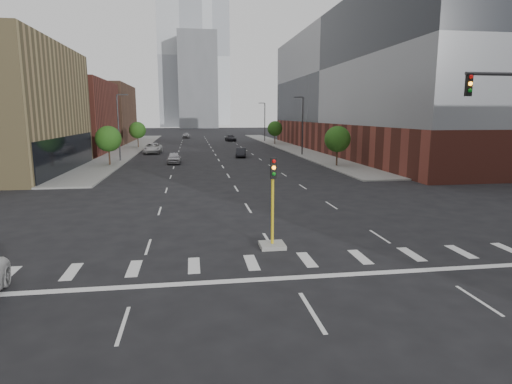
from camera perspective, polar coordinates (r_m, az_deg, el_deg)
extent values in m
plane|color=black|center=(13.01, 10.00, -19.28)|extent=(400.00, 400.00, 0.00)
cube|color=gray|center=(85.66, -16.16, 5.68)|extent=(5.00, 92.00, 0.15)
cube|color=gray|center=(86.97, 3.94, 6.12)|extent=(5.00, 92.00, 0.15)
cube|color=brown|center=(80.28, -26.11, 9.00)|extent=(20.00, 22.00, 12.00)
cube|color=brown|center=(105.40, -21.91, 9.64)|extent=(20.00, 24.00, 13.00)
cube|color=brown|center=(78.22, 16.74, 7.03)|extent=(24.00, 70.00, 5.00)
cube|color=slate|center=(78.45, 17.17, 15.07)|extent=(24.00, 70.00, 17.00)
cube|color=#B2B7BC|center=(232.49, -10.00, 17.23)|extent=(22.00, 22.00, 70.00)
cube|color=#B2B7BC|center=(273.11, -5.88, 17.33)|extent=(20.00, 20.00, 80.00)
cube|color=slate|center=(211.30, -7.77, 14.46)|extent=(18.00, 18.00, 44.00)
cube|color=#999993|center=(21.01, 2.18, -7.12)|extent=(1.20, 1.20, 0.20)
cylinder|color=gold|center=(20.56, 2.21, -2.60)|extent=(0.14, 0.14, 3.20)
cube|color=black|center=(20.02, 2.35, 3.16)|extent=(0.28, 0.18, 1.00)
sphere|color=red|center=(19.89, 2.41, 4.12)|extent=(0.18, 0.18, 0.18)
sphere|color=orange|center=(19.92, 2.40, 3.26)|extent=(0.18, 0.18, 0.18)
sphere|color=#0C7F19|center=(19.96, 2.39, 2.41)|extent=(0.18, 0.18, 0.18)
cube|color=black|center=(22.09, 26.50, 12.66)|extent=(0.28, 0.18, 1.00)
sphere|color=red|center=(22.01, 26.76, 13.56)|extent=(0.18, 0.18, 0.18)
sphere|color=orange|center=(21.99, 26.69, 12.79)|extent=(0.18, 0.18, 0.18)
sphere|color=#0C7F19|center=(21.98, 26.63, 12.01)|extent=(0.18, 0.18, 0.18)
cylinder|color=#2D2D30|center=(67.95, 6.23, 8.66)|extent=(0.20, 0.20, 9.00)
cube|color=#2D2D30|center=(67.77, 5.63, 12.47)|extent=(1.40, 0.22, 0.15)
cylinder|color=#2D2D30|center=(102.18, 1.18, 9.25)|extent=(0.20, 0.20, 9.00)
cube|color=#2D2D30|center=(102.06, 0.74, 11.78)|extent=(1.40, 0.22, 0.15)
cylinder|color=#2D2D30|center=(61.49, -17.85, 8.06)|extent=(0.20, 0.20, 9.00)
cube|color=#2D2D30|center=(61.40, -17.34, 12.29)|extent=(1.40, 0.22, 0.15)
cylinder|color=#382619|center=(56.88, -18.95, 4.34)|extent=(0.20, 0.20, 1.75)
sphere|color=#1D4512|center=(56.70, -19.09, 6.73)|extent=(3.20, 3.20, 3.20)
cylinder|color=#382619|center=(86.46, -15.45, 6.39)|extent=(0.20, 0.20, 1.75)
sphere|color=#1D4512|center=(86.35, -15.52, 7.96)|extent=(3.20, 3.20, 3.20)
cylinder|color=#382619|center=(53.98, 10.73, 4.43)|extent=(0.20, 0.20, 1.75)
sphere|color=#1D4512|center=(53.80, 10.81, 6.94)|extent=(3.20, 3.20, 3.20)
cylinder|color=#382619|center=(92.57, 2.53, 6.98)|extent=(0.20, 0.20, 1.75)
sphere|color=#1D4512|center=(92.46, 2.54, 8.45)|extent=(3.20, 3.20, 3.20)
imported|color=#B1B0B5|center=(57.60, -10.86, 4.50)|extent=(1.80, 4.38, 1.49)
imported|color=black|center=(65.02, -2.01, 5.27)|extent=(2.04, 4.32, 1.37)
imported|color=#B3B3B3|center=(73.57, -13.60, 5.70)|extent=(2.84, 6.09, 1.69)
imported|color=black|center=(104.15, -3.41, 7.19)|extent=(2.61, 5.32, 1.49)
imported|color=#9F9FA3|center=(118.59, -9.31, 7.47)|extent=(2.25, 4.76, 1.57)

